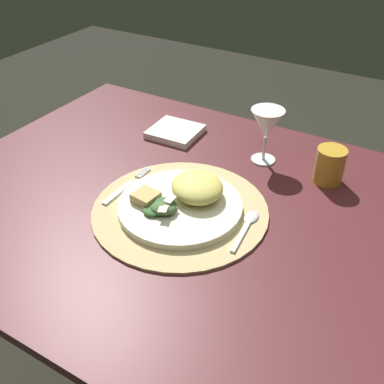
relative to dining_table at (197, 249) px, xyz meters
The scene contains 11 objects.
dining_table is the anchor object (origin of this frame).
placemat 0.13m from the dining_table, 124.16° to the right, with size 0.38×0.38×0.01m, color tan.
dinner_plate 0.15m from the dining_table, 124.16° to the right, with size 0.27×0.27×0.02m, color #EBE4C8.
pasta_serving 0.17m from the dining_table, 120.56° to the left, with size 0.12×0.11×0.04m, color #DBCC61.
salad_greens 0.18m from the dining_table, 118.79° to the right, with size 0.08×0.08×0.03m.
bread_piece 0.19m from the dining_table, 144.12° to the right, with size 0.05×0.05×0.02m, color tan.
fork 0.22m from the dining_table, 169.87° to the right, with size 0.01×0.17×0.00m.
spoon 0.18m from the dining_table, ahead, with size 0.03×0.14×0.01m.
napkin 0.36m from the dining_table, 130.50° to the left, with size 0.13×0.12×0.02m, color white.
wine_glass 0.34m from the dining_table, 79.35° to the left, with size 0.08×0.08×0.14m.
amber_tumbler 0.36m from the dining_table, 48.53° to the left, with size 0.07×0.07×0.09m, color gold.
Camera 1 is at (0.39, -0.69, 1.36)m, focal length 42.61 mm.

